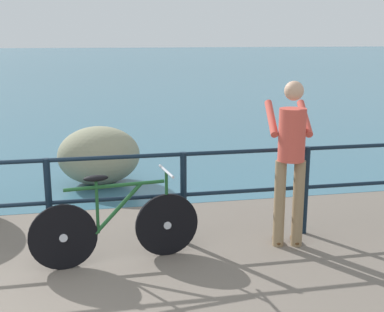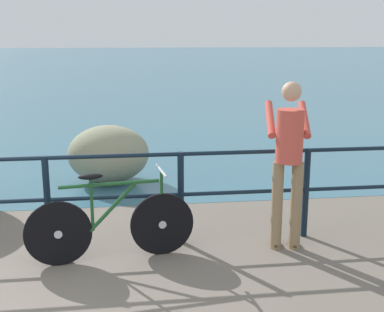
# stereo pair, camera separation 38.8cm
# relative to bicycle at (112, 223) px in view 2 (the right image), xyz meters

# --- Properties ---
(ground_plane) EXTENTS (120.00, 120.00, 0.10)m
(ground_plane) POSITION_rel_bicycle_xyz_m (-1.37, 18.73, -0.44)
(ground_plane) COLOR #6B6056
(sea_surface) EXTENTS (120.00, 90.00, 0.01)m
(sea_surface) POSITION_rel_bicycle_xyz_m (-1.37, 46.64, -0.39)
(sea_surface) COLOR #38667A
(sea_surface) RESTS_ON ground_plane
(bicycle) EXTENTS (1.69, 0.48, 0.92)m
(bicycle) POSITION_rel_bicycle_xyz_m (0.00, 0.00, 0.00)
(bicycle) COLOR black
(bicycle) RESTS_ON ground_plane
(person_at_railing) EXTENTS (0.53, 0.67, 1.78)m
(person_at_railing) POSITION_rel_bicycle_xyz_m (1.83, 0.07, 0.60)
(person_at_railing) COLOR #8C7251
(person_at_railing) RESTS_ON ground_plane
(breakwater_boulder_right) EXTENTS (1.24, 1.11, 0.89)m
(breakwater_boulder_right) POSITION_rel_bicycle_xyz_m (-0.12, 2.87, 0.05)
(breakwater_boulder_right) COLOR gray
(breakwater_boulder_right) RESTS_ON ground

